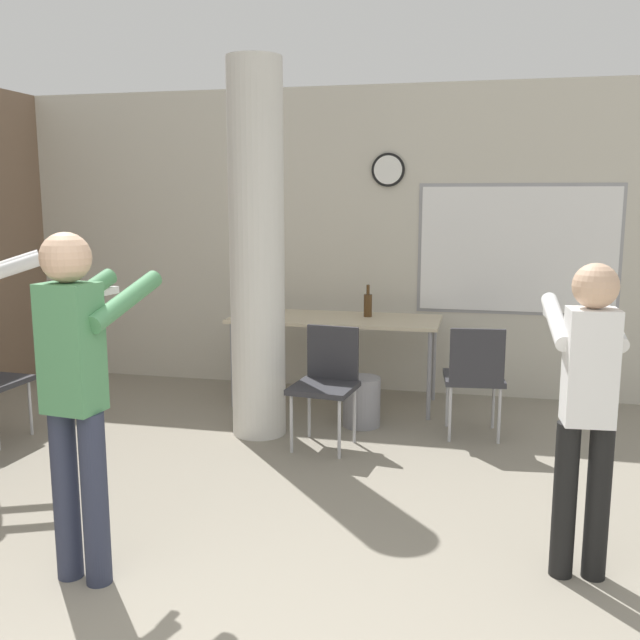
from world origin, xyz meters
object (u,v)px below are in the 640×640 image
Objects in this scene: folding_table at (335,323)px; person_playing_front at (77,381)px; chair_table_right at (475,373)px; person_playing_side at (587,396)px; chair_table_front at (327,377)px; bottle_on_table at (368,304)px.

folding_table is 3.20m from person_playing_front.
person_playing_side is (0.52, -1.91, 0.39)m from chair_table_right.
person_playing_front is at bearing -166.55° from person_playing_side.
chair_table_front is at bearing 70.61° from person_playing_front.
bottle_on_table is at bearing 118.55° from person_playing_side.
person_playing_side reaches higher than bottle_on_table.
chair_table_front is at bearing 135.85° from person_playing_side.
person_playing_front is (-0.73, -2.08, 0.47)m from chair_table_front.
folding_table is 6.43× the size of bottle_on_table.
folding_table is 1.40m from chair_table_right.
chair_table_right is at bearing 105.26° from person_playing_side.
folding_table is at bearing -159.30° from bottle_on_table.
chair_table_right is (1.21, -0.67, -0.21)m from folding_table.
bottle_on_table is at bearing 140.51° from chair_table_right.
person_playing_side is at bearing -74.74° from chair_table_right.
chair_table_front is 0.57× the size of person_playing_side.
chair_table_right is 0.52× the size of person_playing_front.
chair_table_right reaches higher than folding_table.
bottle_on_table is (0.27, 0.10, 0.16)m from folding_table.
folding_table is at bearing 150.92° from chair_table_right.
person_playing_front is (-0.85, -3.24, 0.10)m from bottle_on_table.
chair_table_front is (-1.05, -0.38, 0.00)m from chair_table_right.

